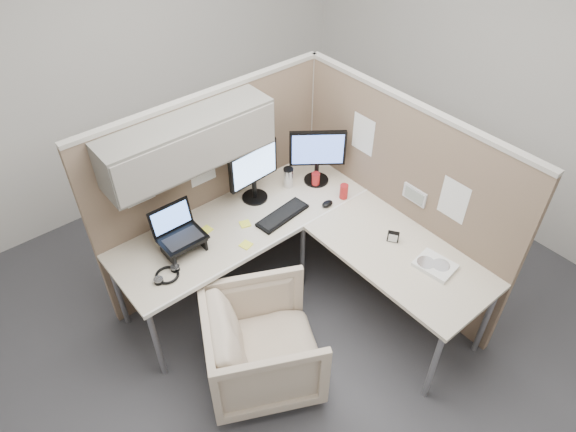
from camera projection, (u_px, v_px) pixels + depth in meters
ground at (298, 318)px, 4.04m from camera, size 4.50×4.50×0.00m
partition_back at (203, 168)px, 3.69m from camera, size 2.00×0.36×1.63m
partition_right at (396, 196)px, 3.89m from camera, size 0.07×2.03×1.63m
desk at (301, 240)px, 3.72m from camera, size 2.00×1.98×0.73m
office_chair at (263, 342)px, 3.43m from camera, size 0.95×0.97×0.76m
monitor_left at (254, 170)px, 3.84m from camera, size 0.44×0.20×0.47m
monitor_right at (317, 153)px, 4.00m from camera, size 0.37×0.29×0.47m
laptop_station at (180, 236)px, 3.52m from camera, size 0.31×0.27×0.32m
keyboard at (283, 215)px, 3.84m from camera, size 0.45×0.20×0.02m
mouse at (327, 204)px, 3.94m from camera, size 0.10×0.07×0.04m
travel_mug at (288, 177)px, 4.08m from camera, size 0.08×0.08×0.17m
soda_can_green at (344, 191)px, 3.98m from camera, size 0.07×0.07×0.12m
soda_can_silver at (316, 179)px, 4.10m from camera, size 0.07×0.07×0.12m
sticky_note_d at (245, 224)px, 3.78m from camera, size 0.10×0.10×0.01m
sticky_note_a at (246, 245)px, 3.62m from camera, size 0.09×0.09×0.01m
sticky_note_c at (206, 230)px, 3.74m from camera, size 0.09×0.09×0.01m
headphones at (167, 275)px, 3.39m from camera, size 0.20×0.19×0.03m
paper_stack at (435, 265)px, 3.45m from camera, size 0.23×0.28×0.03m
desk_clock at (393, 237)px, 3.63m from camera, size 0.07×0.08×0.08m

